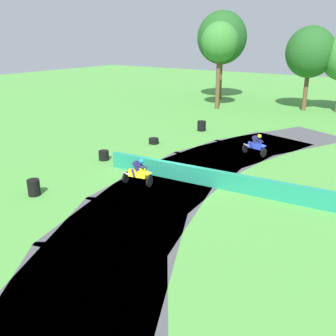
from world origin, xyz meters
The scene contains 13 objects.
ground_plane centered at (0.00, 0.00, 0.00)m, with size 120.00×120.00×0.00m, color #4C933D.
track_asphalt centered at (1.41, 0.12, 0.00)m, with size 11.45×32.24×0.01m.
safety_barrier centered at (5.73, 0.48, 0.45)m, with size 0.30×19.60×0.90m, color #1E8466.
motorcycle_lead_blue centered at (1.91, 6.68, 0.64)m, with size 1.71×1.04×1.43m.
motorcycle_chase_yellow centered at (-1.05, -1.71, 0.65)m, with size 1.67×0.97×1.43m.
tire_stack_near centered at (-4.29, 10.34, 0.40)m, with size 0.69×0.69×0.80m.
tire_stack_mid_a centered at (-5.14, 4.99, 0.20)m, with size 0.70×0.70×0.40m.
tire_stack_mid_b centered at (-5.44, 0.21, 0.30)m, with size 0.63×0.63×0.60m.
tire_stack_far centered at (-4.36, -5.73, 0.40)m, with size 0.59×0.59×0.80m.
traffic_cone centered at (6.17, 0.79, 0.22)m, with size 0.28×0.28×0.44m, color orange.
tree_far_left centered at (-10.75, 25.87, 7.05)m, with size 5.73×5.73×10.08m.
tree_far_right centered at (-0.09, 24.10, 5.75)m, with size 4.74×4.74×8.26m.
tree_mid_rise centered at (-7.87, 19.77, 6.66)m, with size 3.71×3.71×8.68m.
Camera 1 is at (10.66, -15.97, 7.36)m, focal length 40.55 mm.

